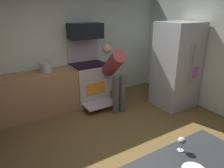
% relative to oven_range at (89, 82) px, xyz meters
% --- Properties ---
extents(ground_plane, '(5.20, 4.80, 0.02)m').
position_rel_oven_range_xyz_m(ground_plane, '(-0.42, -1.96, -0.52)').
color(ground_plane, brown).
extents(wall_back, '(5.20, 0.12, 2.60)m').
position_rel_oven_range_xyz_m(wall_back, '(-0.42, 0.38, 0.79)').
color(wall_back, silver).
rests_on(wall_back, ground).
extents(lower_cabinet_run, '(2.40, 0.60, 0.90)m').
position_rel_oven_range_xyz_m(lower_cabinet_run, '(-1.32, 0.02, -0.06)').
color(lower_cabinet_run, '#AD7C51').
rests_on(lower_cabinet_run, ground).
extents(oven_range, '(0.76, 1.03, 1.50)m').
position_rel_oven_range_xyz_m(oven_range, '(0.00, 0.00, 0.00)').
color(oven_range, beige).
rests_on(oven_range, ground).
extents(microwave, '(0.74, 0.38, 0.33)m').
position_rel_oven_range_xyz_m(microwave, '(0.00, 0.10, 1.16)').
color(microwave, black).
rests_on(microwave, oven_range).
extents(refrigerator, '(0.85, 0.77, 1.88)m').
position_rel_oven_range_xyz_m(refrigerator, '(1.61, -1.15, 0.43)').
color(refrigerator, '#AFB4B9').
rests_on(refrigerator, ground).
extents(person_cook, '(0.31, 0.71, 1.41)m').
position_rel_oven_range_xyz_m(person_cook, '(0.31, -0.64, 0.34)').
color(person_cook, '#555555').
rests_on(person_cook, ground).
extents(wine_glass_mid, '(0.07, 0.07, 0.14)m').
position_rel_oven_range_xyz_m(wine_glass_mid, '(-0.60, -3.18, 0.49)').
color(wine_glass_mid, silver).
rests_on(wine_glass_mid, counter_island).
extents(stock_pot, '(0.25, 0.25, 0.20)m').
position_rel_oven_range_xyz_m(stock_pot, '(-0.97, 0.02, 0.49)').
color(stock_pot, '#B1BBC1').
rests_on(stock_pot, lower_cabinet_run).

